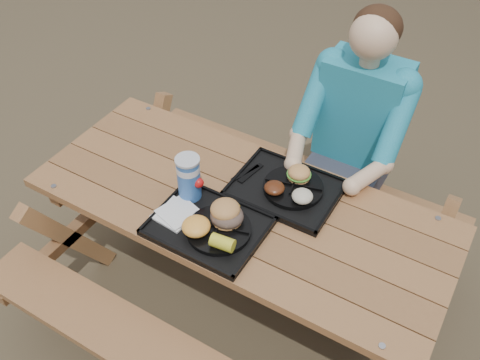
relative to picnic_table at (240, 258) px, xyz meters
The scene contains 18 objects.
ground 0.38m from the picnic_table, ahead, with size 60.00×60.00×0.00m, color #999999.
picnic_table is the anchor object (origin of this frame).
tray_near 0.43m from the picnic_table, 100.23° to the right, with size 0.45×0.35×0.02m, color black.
tray_far 0.44m from the picnic_table, 49.34° to the left, with size 0.45×0.35×0.02m, color black.
plate_near 0.45m from the picnic_table, 84.20° to the right, with size 0.26×0.26×0.02m, color black.
plate_far 0.47m from the picnic_table, 45.40° to the left, with size 0.26×0.26×0.02m, color black.
napkin_stack 0.49m from the picnic_table, 130.47° to the right, with size 0.15×0.15×0.02m, color white.
soda_cup 0.54m from the picnic_table, 155.12° to the right, with size 0.10×0.10×0.20m, color #154CA2.
condiment_bbq 0.42m from the picnic_table, 119.22° to the right, with size 0.05×0.05×0.03m, color black.
condiment_mustard 0.41m from the picnic_table, 74.36° to the right, with size 0.05×0.05×0.03m, color gold.
sandwich 0.50m from the picnic_table, 79.64° to the right, with size 0.13×0.13×0.13m, color #C58445, non-canonical shape.
mac_cheese 0.51m from the picnic_table, 100.20° to the right, with size 0.11×0.11×0.06m, color #FFB443.
corn_cob 0.53m from the picnic_table, 72.69° to the right, with size 0.09×0.09×0.05m, color yellow, non-canonical shape.
cutlery_far 0.43m from the picnic_table, 104.11° to the left, with size 0.03×0.15×0.01m, color black.
burger 0.54m from the picnic_table, 54.04° to the left, with size 0.10×0.10×0.09m, color #D38E4A, non-canonical shape.
baked_beans 0.46m from the picnic_table, 41.07° to the left, with size 0.09×0.09×0.04m, color #552511.
potato_salad 0.51m from the picnic_table, 24.51° to the left, with size 0.09×0.09×0.05m, color beige.
diner 0.79m from the picnic_table, 70.93° to the left, with size 0.48×0.84×1.28m, color #1B93BD, non-canonical shape.
Camera 1 is at (0.81, -1.36, 2.38)m, focal length 40.00 mm.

